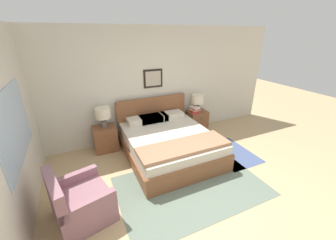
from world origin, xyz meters
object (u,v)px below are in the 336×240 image
armchair (80,203)px  nightstand_by_door (197,121)px  bed (169,142)px  table_lamp_by_door (198,100)px  nightstand_near_window (105,139)px  table_lamp_near_window (103,114)px

armchair → nightstand_by_door: (3.00, 1.75, 0.01)m
nightstand_by_door → armchair: bearing=-149.7°
bed → armchair: bearing=-151.8°
nightstand_by_door → table_lamp_by_door: bearing=76.3°
armchair → table_lamp_by_door: (3.00, 1.78, 0.58)m
nightstand_near_window → table_lamp_by_door: table_lamp_by_door is taller
table_lamp_by_door → nightstand_near_window: bearing=-179.4°
table_lamp_near_window → table_lamp_by_door: (2.36, 0.00, 0.00)m
nightstand_near_window → table_lamp_near_window: (0.02, 0.03, 0.58)m
armchair → nightstand_by_door: size_ratio=1.67×
nightstand_by_door → table_lamp_by_door: table_lamp_by_door is taller
bed → nightstand_near_window: size_ratio=3.66×
bed → table_lamp_by_door: size_ratio=4.60×
table_lamp_near_window → table_lamp_by_door: same height
armchair → nightstand_near_window: 1.86m
table_lamp_by_door → table_lamp_near_window: bearing=180.0°
armchair → table_lamp_by_door: 3.54m
nightstand_by_door → table_lamp_by_door: size_ratio=1.26×
nightstand_by_door → table_lamp_near_window: (-2.35, 0.03, 0.58)m
table_lamp_near_window → armchair: bearing=-110.0°
nightstand_by_door → table_lamp_near_window: bearing=179.4°
nightstand_near_window → table_lamp_near_window: bearing=54.5°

